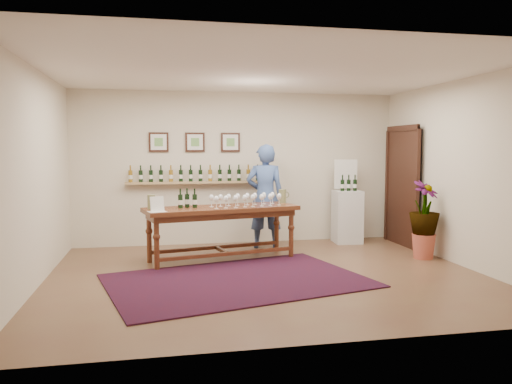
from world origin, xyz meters
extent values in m
plane|color=brown|center=(0.00, 0.00, 0.00)|extent=(6.00, 6.00, 0.00)
plane|color=beige|center=(0.00, 2.50, 1.40)|extent=(6.00, 0.00, 6.00)
plane|color=beige|center=(0.00, -2.50, 1.40)|extent=(6.00, 0.00, 6.00)
plane|color=beige|center=(-3.00, 0.00, 1.40)|extent=(0.00, 5.00, 5.00)
plane|color=beige|center=(3.00, 0.00, 1.40)|extent=(0.00, 5.00, 5.00)
plane|color=white|center=(0.00, 0.00, 2.80)|extent=(6.00, 6.00, 0.00)
cube|color=tan|center=(-0.80, 2.41, 1.15)|extent=(2.50, 0.16, 0.04)
cube|color=black|center=(2.94, 1.70, 1.05)|extent=(0.10, 1.00, 2.10)
cube|color=black|center=(2.89, 1.70, 1.05)|extent=(0.04, 1.12, 2.22)
cube|color=black|center=(-1.45, 2.48, 1.88)|extent=(0.35, 0.03, 0.35)
cube|color=silver|center=(-1.45, 2.46, 1.88)|extent=(0.28, 0.01, 0.28)
cube|color=#689D4E|center=(-1.45, 2.45, 1.88)|extent=(0.15, 0.00, 0.15)
cube|color=black|center=(-0.80, 2.48, 1.88)|extent=(0.35, 0.03, 0.35)
cube|color=silver|center=(-0.80, 2.46, 1.88)|extent=(0.28, 0.01, 0.28)
cube|color=#689D4E|center=(-0.80, 2.45, 1.88)|extent=(0.15, 0.00, 0.15)
cube|color=black|center=(-0.15, 2.48, 1.88)|extent=(0.35, 0.03, 0.35)
cube|color=silver|center=(-0.15, 2.46, 1.88)|extent=(0.28, 0.01, 0.28)
cube|color=#689D4E|center=(-0.15, 2.45, 1.88)|extent=(0.15, 0.00, 0.15)
cube|color=#490D17|center=(-0.46, -0.23, 0.01)|extent=(3.75, 2.95, 0.02)
cube|color=#442211|center=(-0.50, 1.08, 0.82)|extent=(2.51, 1.25, 0.07)
cube|color=#442211|center=(-0.50, 1.08, 0.74)|extent=(2.35, 1.09, 0.11)
cylinder|color=#442211|center=(-1.51, 0.59, 0.39)|extent=(0.09, 0.09, 0.79)
cylinder|color=#442211|center=(0.63, 1.04, 0.39)|extent=(0.09, 0.09, 0.79)
cylinder|color=#442211|center=(-1.62, 1.12, 0.39)|extent=(0.09, 0.09, 0.79)
cylinder|color=#442211|center=(0.51, 1.57, 0.39)|extent=(0.09, 0.09, 0.79)
cube|color=#442211|center=(-0.44, 0.81, 0.15)|extent=(2.15, 0.51, 0.05)
cube|color=#442211|center=(-0.55, 1.35, 0.15)|extent=(2.15, 0.51, 0.05)
cube|color=#442211|center=(-0.50, 1.08, 0.15)|extent=(0.17, 0.55, 0.05)
cube|color=silver|center=(-1.49, 0.65, 0.96)|extent=(0.29, 0.24, 0.22)
cube|color=silver|center=(2.00, 2.10, 0.49)|extent=(0.53, 0.53, 0.98)
cube|color=silver|center=(2.01, 2.21, 1.28)|extent=(0.44, 0.05, 0.60)
cone|color=#B4513C|center=(2.70, 0.56, 0.20)|extent=(0.37, 0.37, 0.40)
imported|color=#1E3A18|center=(2.70, 0.56, 0.74)|extent=(0.79, 0.79, 0.69)
imported|color=#3C578F|center=(0.39, 1.93, 0.92)|extent=(0.74, 0.56, 1.84)
camera|label=1|loc=(-1.48, -6.67, 1.77)|focal=35.00mm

